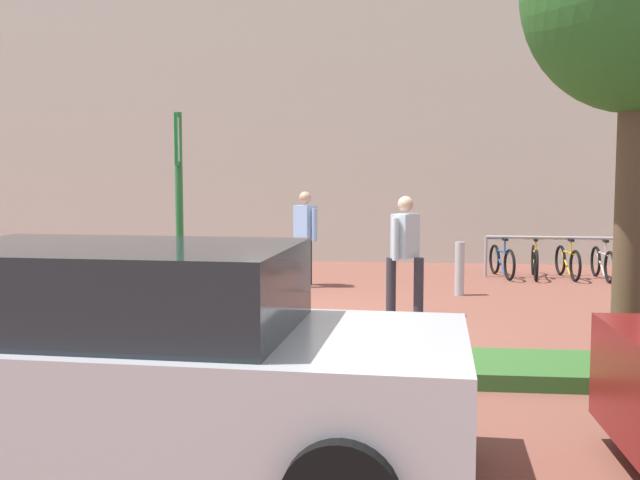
# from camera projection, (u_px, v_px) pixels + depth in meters

# --- Properties ---
(ground_plane) EXTENTS (60.00, 60.00, 0.00)m
(ground_plane) POSITION_uv_depth(u_px,v_px,m) (322.00, 326.00, 9.76)
(ground_plane) COLOR brown
(building_facade) EXTENTS (28.00, 1.20, 10.00)m
(building_facade) POSITION_uv_depth(u_px,v_px,m) (356.00, 48.00, 17.16)
(building_facade) COLOR beige
(building_facade) RESTS_ON ground
(planter_strip) EXTENTS (7.00, 1.10, 0.16)m
(planter_strip) POSITION_uv_depth(u_px,v_px,m) (350.00, 365.00, 7.44)
(planter_strip) COLOR #336028
(planter_strip) RESTS_ON ground
(parking_sign_post) EXTENTS (0.09, 0.36, 2.65)m
(parking_sign_post) POSITION_uv_depth(u_px,v_px,m) (179.00, 203.00, 7.48)
(parking_sign_post) COLOR #2D7238
(parking_sign_post) RESTS_ON ground
(bike_at_sign) EXTENTS (1.68, 0.42, 0.86)m
(bike_at_sign) POSITION_uv_depth(u_px,v_px,m) (181.00, 332.00, 7.74)
(bike_at_sign) COLOR black
(bike_at_sign) RESTS_ON ground
(bike_rack_cluster) EXTENTS (3.21, 1.69, 0.83)m
(bike_rack_cluster) POSITION_uv_depth(u_px,v_px,m) (568.00, 261.00, 14.23)
(bike_rack_cluster) COLOR #99999E
(bike_rack_cluster) RESTS_ON ground
(bollard_steel) EXTENTS (0.16, 0.16, 0.90)m
(bollard_steel) POSITION_uv_depth(u_px,v_px,m) (460.00, 269.00, 12.22)
(bollard_steel) COLOR #ADADB2
(bollard_steel) RESTS_ON ground
(person_shirt_white) EXTENTS (0.46, 0.47, 1.72)m
(person_shirt_white) POSITION_uv_depth(u_px,v_px,m) (305.00, 232.00, 13.19)
(person_shirt_white) COLOR black
(person_shirt_white) RESTS_ON ground
(person_casual_tan) EXTENTS (0.53, 0.53, 1.72)m
(person_casual_tan) POSITION_uv_depth(u_px,v_px,m) (405.00, 248.00, 10.28)
(person_casual_tan) COLOR #2D2D38
(person_casual_tan) RESTS_ON ground
(car_silver_sedan) EXTENTS (4.39, 2.22, 1.54)m
(car_silver_sedan) POSITION_uv_depth(u_px,v_px,m) (137.00, 361.00, 4.92)
(car_silver_sedan) COLOR #B7B7BC
(car_silver_sedan) RESTS_ON ground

